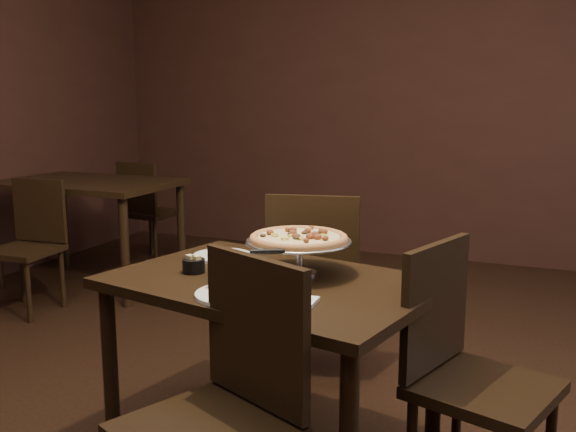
% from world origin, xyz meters
% --- Properties ---
extents(room, '(6.04, 7.04, 2.84)m').
position_xyz_m(room, '(0.06, 0.03, 1.40)').
color(room, black).
rests_on(room, ground).
extents(dining_table, '(1.29, 1.00, 0.72)m').
position_xyz_m(dining_table, '(-0.00, 0.05, 0.63)').
color(dining_table, black).
rests_on(dining_table, ground).
extents(background_table, '(1.25, 0.83, 0.78)m').
position_xyz_m(background_table, '(-2.20, 1.74, 0.68)').
color(background_table, black).
rests_on(background_table, ground).
extents(pizza_stand, '(0.40, 0.40, 0.16)m').
position_xyz_m(pizza_stand, '(0.07, 0.16, 0.86)').
color(pizza_stand, silver).
rests_on(pizza_stand, dining_table).
extents(parmesan_shaker, '(0.06, 0.06, 0.11)m').
position_xyz_m(parmesan_shaker, '(-0.19, 0.02, 0.77)').
color(parmesan_shaker, beige).
rests_on(parmesan_shaker, dining_table).
extents(pepper_flake_shaker, '(0.05, 0.05, 0.09)m').
position_xyz_m(pepper_flake_shaker, '(-0.12, -0.15, 0.77)').
color(pepper_flake_shaker, maroon).
rests_on(pepper_flake_shaker, dining_table).
extents(packet_caddy, '(0.09, 0.09, 0.07)m').
position_xyz_m(packet_caddy, '(-0.31, 0.02, 0.75)').
color(packet_caddy, black).
rests_on(packet_caddy, dining_table).
extents(napkin_stack, '(0.13, 0.13, 0.01)m').
position_xyz_m(napkin_stack, '(0.19, -0.19, 0.73)').
color(napkin_stack, white).
rests_on(napkin_stack, dining_table).
extents(plate_left, '(0.24, 0.24, 0.01)m').
position_xyz_m(plate_left, '(-0.32, 0.28, 0.73)').
color(plate_left, white).
rests_on(plate_left, dining_table).
extents(plate_near, '(0.27, 0.27, 0.01)m').
position_xyz_m(plate_near, '(-0.03, -0.19, 0.73)').
color(plate_near, white).
rests_on(plate_near, dining_table).
extents(serving_spatula, '(0.15, 0.15, 0.02)m').
position_xyz_m(serving_spatula, '(0.04, -0.07, 0.85)').
color(serving_spatula, silver).
rests_on(serving_spatula, pizza_stand).
extents(chair_far, '(0.52, 0.52, 0.94)m').
position_xyz_m(chair_far, '(-0.10, 0.82, 0.51)').
color(chair_far, black).
rests_on(chair_far, ground).
extents(chair_near, '(0.57, 0.57, 0.92)m').
position_xyz_m(chair_near, '(0.10, -0.50, 0.50)').
color(chair_near, black).
rests_on(chair_near, ground).
extents(chair_side, '(0.53, 0.53, 0.90)m').
position_xyz_m(chair_side, '(0.70, 0.07, 0.49)').
color(chair_side, black).
rests_on(chair_side, ground).
extents(bg_chair_far, '(0.44, 0.44, 0.86)m').
position_xyz_m(bg_chair_far, '(-2.19, 2.44, 0.47)').
color(bg_chair_far, black).
rests_on(bg_chair_far, ground).
extents(bg_chair_near, '(0.42, 0.42, 0.85)m').
position_xyz_m(bg_chair_near, '(-2.18, 1.11, 0.47)').
color(bg_chair_near, black).
rests_on(bg_chair_near, ground).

